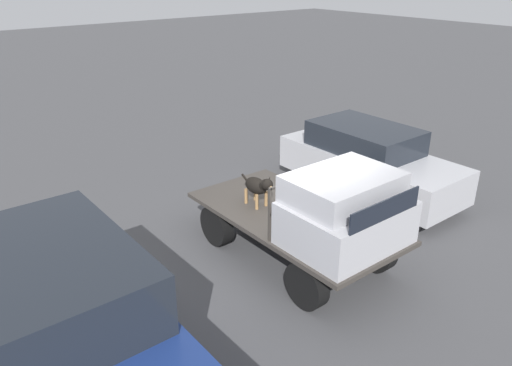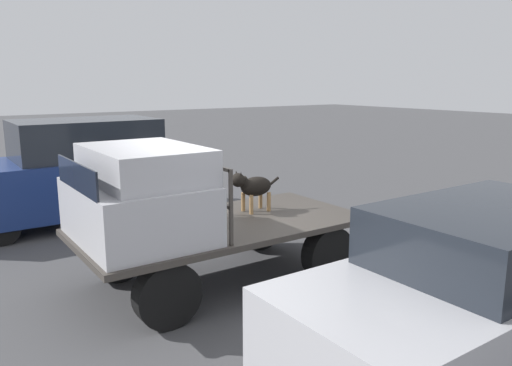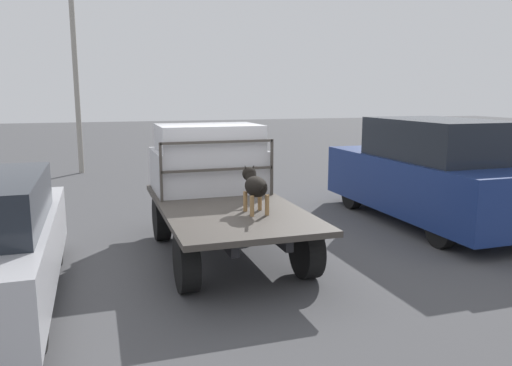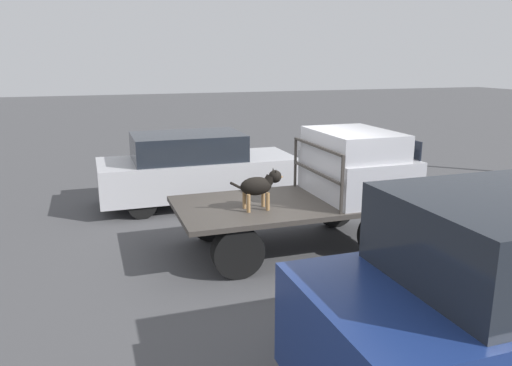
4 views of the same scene
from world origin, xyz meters
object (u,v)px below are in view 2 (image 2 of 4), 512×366
at_px(flatbed_truck, 222,239).
at_px(parked_pickup_far, 78,172).
at_px(dog, 252,186).
at_px(parked_sedan, 479,286).

relative_size(flatbed_truck, parked_pickup_far, 0.82).
xyz_separation_m(flatbed_truck, dog, (-0.68, -0.26, 0.63)).
xyz_separation_m(flatbed_truck, parked_pickup_far, (0.77, -4.29, 0.38)).
bearing_deg(dog, flatbed_truck, 16.83).
bearing_deg(parked_sedan, parked_pickup_far, -80.63).
bearing_deg(flatbed_truck, parked_sedan, 107.08).
distance_m(dog, parked_pickup_far, 4.29).
height_order(parked_sedan, parked_pickup_far, parked_pickup_far).
bearing_deg(parked_pickup_far, dog, 106.39).
height_order(dog, parked_pickup_far, parked_pickup_far).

